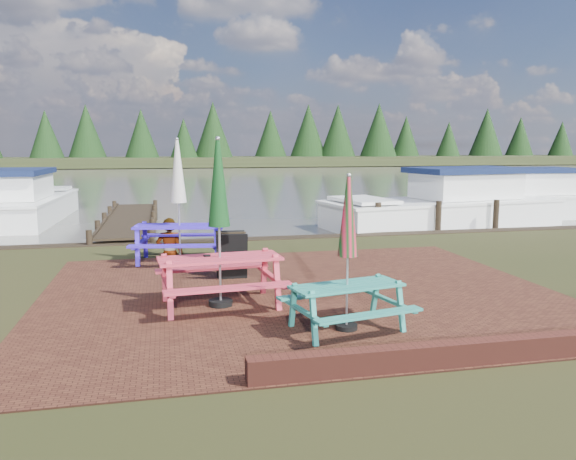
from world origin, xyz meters
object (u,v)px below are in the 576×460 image
(boat_jetty, at_px, (24,205))
(picnic_table_teal, at_px, (347,277))
(picnic_table_blue, at_px, (179,220))
(jetty, at_px, (130,219))
(boat_far, at_px, (514,202))
(boat_near, at_px, (446,208))
(chalkboard, at_px, (232,255))
(person, at_px, (169,218))
(picnic_table_red, at_px, (220,249))

(boat_jetty, bearing_deg, picnic_table_teal, -61.52)
(picnic_table_blue, distance_m, jetty, 7.18)
(jetty, height_order, boat_far, boat_far)
(picnic_table_blue, xyz_separation_m, boat_near, (9.22, 4.98, -0.50))
(chalkboard, bearing_deg, person, 114.51)
(jetty, distance_m, boat_jetty, 4.62)
(picnic_table_red, relative_size, boat_near, 0.31)
(picnic_table_teal, bearing_deg, picnic_table_red, 124.22)
(chalkboard, xyz_separation_m, boat_jetty, (-6.32, 11.37, -0.04))
(chalkboard, distance_m, boat_jetty, 13.01)
(picnic_table_blue, relative_size, boat_far, 0.39)
(picnic_table_blue, relative_size, boat_near, 0.32)
(jetty, distance_m, boat_near, 10.90)
(picnic_table_blue, bearing_deg, jetty, 111.66)
(picnic_table_teal, bearing_deg, boat_far, 36.37)
(picnic_table_teal, height_order, chalkboard, picnic_table_teal)
(boat_jetty, bearing_deg, jetty, -30.96)
(picnic_table_red, distance_m, boat_jetty, 14.50)
(boat_jetty, distance_m, boat_near, 15.27)
(picnic_table_teal, xyz_separation_m, chalkboard, (-1.22, 3.45, -0.29))
(picnic_table_teal, distance_m, boat_far, 16.19)
(picnic_table_red, xyz_separation_m, jetty, (-2.03, 10.76, -0.84))
(jetty, bearing_deg, boat_far, -1.25)
(picnic_table_blue, bearing_deg, boat_far, 36.73)
(jetty, relative_size, person, 5.15)
(boat_jetty, distance_m, person, 9.99)
(boat_far, relative_size, person, 3.96)
(boat_jetty, bearing_deg, boat_near, -15.53)
(jetty, bearing_deg, picnic_table_blue, -77.94)
(person, bearing_deg, picnic_table_red, 108.01)
(boat_far, bearing_deg, picnic_table_red, 133.66)
(picnic_table_red, xyz_separation_m, boat_near, (8.69, 8.76, -0.48))
(chalkboard, xyz_separation_m, person, (-1.17, 2.82, 0.40))
(boat_near, bearing_deg, picnic_table_teal, 136.36)
(picnic_table_red, relative_size, picnic_table_blue, 0.99)
(jetty, bearing_deg, boat_near, -10.56)
(picnic_table_red, bearing_deg, picnic_table_teal, -49.08)
(picnic_table_blue, relative_size, chalkboard, 2.96)
(picnic_table_blue, relative_size, jetty, 0.30)
(picnic_table_blue, xyz_separation_m, jetty, (-1.49, 6.98, -0.85))
(jetty, height_order, person, person)
(picnic_table_teal, xyz_separation_m, person, (-2.40, 6.27, 0.11))
(picnic_table_red, bearing_deg, boat_far, 35.03)
(picnic_table_blue, distance_m, boat_jetty, 10.88)
(boat_far, bearing_deg, jetty, 92.45)
(chalkboard, bearing_deg, picnic_table_blue, 118.20)
(chalkboard, relative_size, boat_jetty, 0.12)
(boat_near, xyz_separation_m, boat_far, (3.78, 1.68, -0.03))
(boat_jetty, distance_m, boat_far, 18.59)
(picnic_table_blue, distance_m, boat_near, 10.49)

